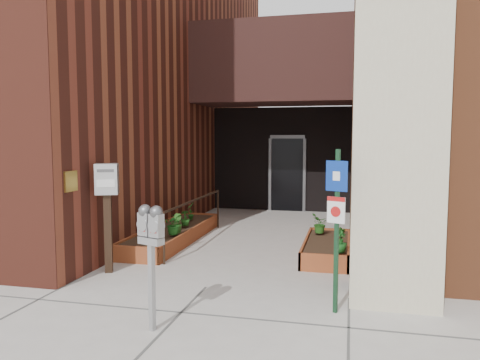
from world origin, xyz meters
The scene contains 15 objects.
ground centered at (0.00, 0.00, 0.00)m, with size 80.00×80.00×0.00m, color #9E9991.
architecture centered at (-0.18, 6.89, 4.98)m, with size 20.00×14.60×10.00m.
planter_left centered at (-1.55, 2.70, 0.13)m, with size 0.90×3.60×0.30m.
planter_right centered at (1.60, 2.20, 0.13)m, with size 0.80×2.20×0.30m.
handrail centered at (-1.05, 2.65, 0.75)m, with size 0.04×3.34×0.90m.
parking_meter centered at (-0.12, -1.57, 1.09)m, with size 0.33×0.21×1.41m.
sign_post centered at (1.83, -0.57, 1.23)m, with size 0.26×0.12×2.00m.
payment_dropbox centered at (-1.72, 0.36, 1.25)m, with size 0.41×0.36×1.73m.
shrub_left_a centered at (-1.25, 1.98, 0.50)m, with size 0.36×0.36×0.40m, color #184F16.
shrub_left_b centered at (-1.25, 2.14, 0.49)m, with size 0.20×0.20×0.37m, color #235217.
shrub_left_c centered at (-1.34, 2.85, 0.46)m, with size 0.18×0.18×0.33m, color #1C5117.
shrub_left_d centered at (-1.48, 3.59, 0.49)m, with size 0.20×0.20×0.39m, color #1D601B.
shrub_right_a centered at (1.85, 1.30, 0.48)m, with size 0.21×0.21×0.37m, color #164F19.
shrub_right_b centered at (1.85, 1.85, 0.46)m, with size 0.17×0.17×0.31m, color #1C5418.
shrub_right_c centered at (1.43, 2.74, 0.49)m, with size 0.34×0.34×0.38m, color #245C1A.
Camera 1 is at (1.98, -6.23, 2.14)m, focal length 35.00 mm.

